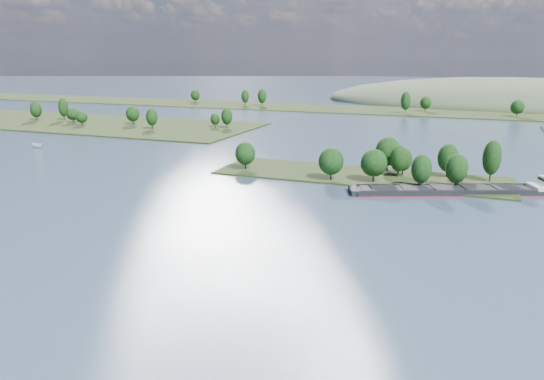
% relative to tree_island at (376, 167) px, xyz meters
% --- Properties ---
extents(ground, '(1800.00, 1800.00, 0.00)m').
position_rel_tree_island_xyz_m(ground, '(-5.51, -59.22, -4.07)').
color(ground, '#3A5164').
rests_on(ground, ground).
extents(tree_island, '(100.00, 30.29, 14.92)m').
position_rel_tree_island_xyz_m(tree_island, '(0.00, 0.00, 0.00)').
color(tree_island, '#243216').
rests_on(tree_island, ground).
extents(left_bank, '(300.00, 80.00, 15.49)m').
position_rel_tree_island_xyz_m(left_bank, '(-234.46, 80.83, -3.22)').
color(left_bank, '#243216').
rests_on(left_bank, ground).
extents(back_shoreline, '(900.00, 60.00, 16.44)m').
position_rel_tree_island_xyz_m(back_shoreline, '(4.83, 220.44, -3.32)').
color(back_shoreline, '#243216').
rests_on(back_shoreline, ground).
extents(hill_west, '(320.00, 160.00, 44.00)m').
position_rel_tree_island_xyz_m(hill_west, '(54.49, 320.78, -4.07)').
color(hill_west, '#48583C').
rests_on(hill_west, ground).
extents(cargo_barge, '(68.03, 33.97, 9.48)m').
position_rel_tree_island_xyz_m(cargo_barge, '(33.66, -7.61, -2.87)').
color(cargo_barge, black).
rests_on(cargo_barge, ground).
extents(motorboat, '(6.01, 2.49, 2.29)m').
position_rel_tree_island_xyz_m(motorboat, '(-153.65, 4.93, -2.92)').
color(motorboat, silver).
rests_on(motorboat, ground).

